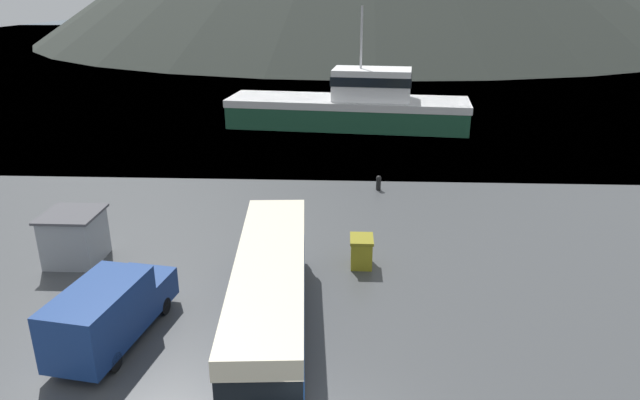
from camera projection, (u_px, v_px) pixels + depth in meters
water_surface at (346, 38)px, 151.31m from camera, size 240.00×240.00×0.00m
tour_bus at (271, 291)px, 21.10m from camera, size 3.37×12.34×3.14m
delivery_van at (110, 311)px, 20.72m from camera, size 3.11×6.31×2.49m
fishing_boat at (352, 105)px, 53.57m from camera, size 22.96×8.40×10.92m
storage_bin at (361, 251)px, 26.75m from camera, size 1.08×1.38×1.43m
dock_kiosk at (75, 237)px, 27.06m from camera, size 2.58×2.68×2.46m
mooring_bollard at (379, 182)px, 36.98m from camera, size 0.35×0.35×0.97m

